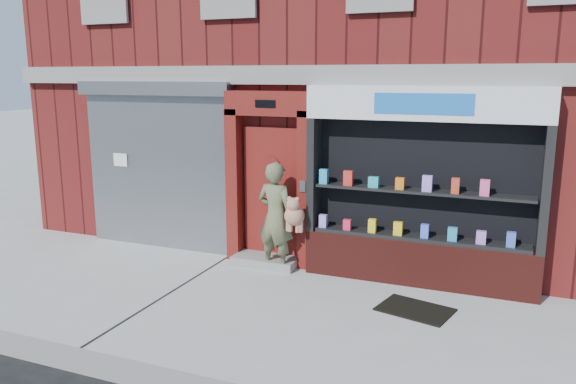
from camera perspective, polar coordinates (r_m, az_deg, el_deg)
The scene contains 8 objects.
ground at distance 7.85m, azimuth -2.37°, elevation -11.87°, with size 80.00×80.00×0.00m, color #9E9E99.
curb at distance 6.14m, azimuth -11.19°, elevation -18.62°, with size 60.00×0.30×0.12m, color gray.
building at distance 12.91m, azimuth 9.00°, elevation 15.43°, with size 12.00×8.16×8.00m.
shutter_bay at distance 10.47m, azimuth -13.10°, elevation 3.64°, with size 3.10×0.30×3.04m.
red_door_bay at distance 9.35m, azimuth -1.90°, elevation 1.36°, with size 1.52×0.58×2.90m.
pharmacy_bay at distance 8.62m, azimuth 13.31°, elevation -0.41°, with size 3.50×0.41×3.00m.
woman at distance 9.07m, azimuth -1.10°, elevation -2.51°, with size 0.89×0.53×1.80m.
doormat at distance 8.01m, azimuth 12.78°, elevation -11.57°, with size 0.95×0.67×0.02m, color black.
Camera 1 is at (3.01, -6.53, 3.15)m, focal length 35.00 mm.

